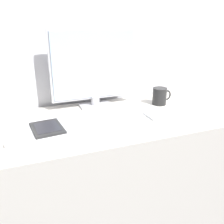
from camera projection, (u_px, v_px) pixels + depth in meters
wall_back at (84, 23)px, 1.47m from camera, size 3.60×0.05×2.40m
desk at (105, 176)px, 1.46m from camera, size 1.48×0.61×0.72m
monitor at (94, 68)px, 1.44m from camera, size 0.51×0.11×0.46m
keyboard at (169, 113)px, 1.39m from camera, size 0.27×0.11×0.01m
laptop at (44, 130)px, 1.17m from camera, size 0.34×0.29×0.02m
ereader at (47, 128)px, 1.16m from camera, size 0.15×0.19×0.01m
coffee_mug at (160, 96)px, 1.54m from camera, size 0.12×0.09×0.10m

